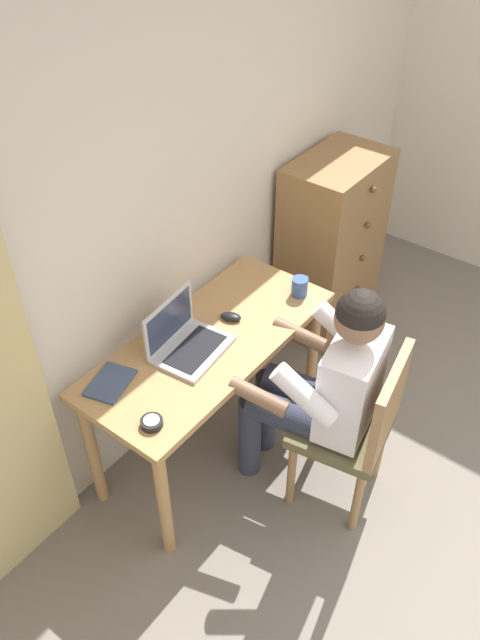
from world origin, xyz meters
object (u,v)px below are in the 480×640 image
(desk, at_px, (210,358))
(computer_mouse, at_px, (231,317))
(dresser, at_px, (331,246))
(coffee_mug, at_px, (300,286))
(person_seated, at_px, (323,382))
(chair, at_px, (358,424))
(desk_clock, at_px, (152,422))
(laptop, at_px, (185,340))
(notebook_pad, at_px, (110,383))

(desk, distance_m, computer_mouse, 0.22)
(desk, relative_size, computer_mouse, 12.86)
(dresser, distance_m, coffee_mug, 0.78)
(computer_mouse, bearing_deg, coffee_mug, -43.47)
(person_seated, bearing_deg, chair, -80.79)
(desk, bearing_deg, desk_clock, -164.89)
(laptop, relative_size, desk_clock, 4.05)
(desk_clock, height_order, notebook_pad, desk_clock)
(person_seated, distance_m, coffee_mug, 0.57)
(coffee_mug, bearing_deg, person_seated, -135.78)
(notebook_pad, relative_size, coffee_mug, 1.75)
(desk, xyz_separation_m, chair, (0.16, -0.71, -0.12))
(chair, height_order, coffee_mug, chair)
(computer_mouse, xyz_separation_m, notebook_pad, (-0.64, 0.14, -0.01))
(person_seated, distance_m, laptop, 0.63)
(person_seated, relative_size, desk_clock, 13.50)
(computer_mouse, bearing_deg, chair, -111.59)
(person_seated, xyz_separation_m, computer_mouse, (0.04, 0.54, 0.07))
(desk, xyz_separation_m, dresser, (1.24, 0.09, -0.07))
(dresser, xyz_separation_m, chair, (-1.08, -0.80, -0.05))
(laptop, distance_m, computer_mouse, 0.29)
(dresser, distance_m, desk_clock, 1.79)
(chair, distance_m, computer_mouse, 0.76)
(dresser, height_order, desk_clock, dresser)
(dresser, height_order, laptop, dresser)
(chair, relative_size, person_seated, 0.74)
(computer_mouse, xyz_separation_m, desk_clock, (-0.70, -0.15, -0.00))
(chair, bearing_deg, notebook_pad, 125.98)
(chair, relative_size, laptop, 2.46)
(person_seated, bearing_deg, desk, 103.88)
(person_seated, bearing_deg, coffee_mug, 44.22)
(desk, bearing_deg, dresser, 4.00)
(dresser, xyz_separation_m, computer_mouse, (-1.07, -0.08, 0.20))
(computer_mouse, bearing_deg, desk_clock, 171.53)
(laptop, distance_m, coffee_mug, 0.67)
(chair, distance_m, coffee_mug, 0.73)
(chair, height_order, person_seated, person_seated)
(laptop, xyz_separation_m, desk_clock, (-0.42, -0.19, -0.04))
(coffee_mug, bearing_deg, desk, 165.08)
(chair, bearing_deg, dresser, 36.39)
(dresser, relative_size, person_seated, 0.92)
(notebook_pad, bearing_deg, laptop, -32.80)
(laptop, xyz_separation_m, coffee_mug, (0.64, -0.19, -0.00))
(laptop, bearing_deg, computer_mouse, -7.43)
(dresser, relative_size, computer_mouse, 11.14)
(computer_mouse, bearing_deg, laptop, 151.87)
(desk_clock, bearing_deg, dresser, 7.37)
(chair, bearing_deg, person_seated, 99.21)
(desk, distance_m, notebook_pad, 0.51)
(desk, height_order, dresser, dresser)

